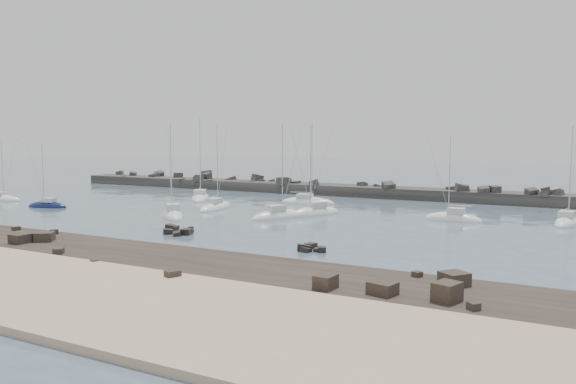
% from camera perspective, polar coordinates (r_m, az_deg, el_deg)
% --- Properties ---
extents(ground, '(400.00, 400.00, 0.00)m').
position_cam_1_polar(ground, '(68.91, -3.97, -3.30)').
color(ground, '#475D70').
rests_on(ground, ground).
extents(sand_strip, '(140.00, 14.00, 1.00)m').
position_cam_1_polar(sand_strip, '(45.61, -26.06, -8.49)').
color(sand_strip, '#C8AE8B').
rests_on(sand_strip, ground).
extents(rock_shelf, '(140.00, 12.00, 1.91)m').
position_cam_1_polar(rock_shelf, '(51.95, -17.12, -6.46)').
color(rock_shelf, black).
rests_on(rock_shelf, ground).
extents(rock_cluster_near, '(5.00, 4.21, 1.45)m').
position_cam_1_polar(rock_cluster_near, '(64.50, -11.27, -3.90)').
color(rock_cluster_near, black).
rests_on(rock_cluster_near, ground).
extents(rock_cluster_far, '(3.30, 3.12, 1.30)m').
position_cam_1_polar(rock_cluster_far, '(53.23, 2.08, -5.85)').
color(rock_cluster_far, black).
rests_on(rock_cluster_far, ground).
extents(breakwater, '(115.00, 7.90, 5.01)m').
position_cam_1_polar(breakwater, '(105.60, 3.61, -0.02)').
color(breakwater, '#2F2C29').
rests_on(breakwater, ground).
extents(sailboat_0, '(7.43, 4.57, 11.37)m').
position_cam_1_polar(sailboat_0, '(105.25, -27.16, -0.74)').
color(sailboat_0, white).
rests_on(sailboat_0, ground).
extents(sailboat_1, '(7.42, 9.59, 14.88)m').
position_cam_1_polar(sailboat_1, '(97.02, -8.91, -0.67)').
color(sailboat_1, white).
rests_on(sailboat_1, ground).
extents(sailboat_2, '(6.86, 3.47, 10.55)m').
position_cam_1_polar(sailboat_2, '(92.65, -23.25, -1.36)').
color(sailboat_2, '#101A44').
rests_on(sailboat_2, ground).
extents(sailboat_3, '(3.85, 8.96, 13.72)m').
position_cam_1_polar(sailboat_3, '(84.05, -7.36, -1.62)').
color(sailboat_3, white).
rests_on(sailboat_3, ground).
extents(sailboat_4, '(9.33, 4.58, 14.00)m').
position_cam_1_polar(sailboat_4, '(90.12, 1.98, -1.10)').
color(sailboat_4, white).
rests_on(sailboat_4, ground).
extents(sailboat_5, '(7.83, 7.73, 13.51)m').
position_cam_1_polar(sailboat_5, '(76.34, -11.64, -2.41)').
color(sailboat_5, white).
rests_on(sailboat_5, ground).
extents(sailboat_6, '(6.33, 8.54, 13.34)m').
position_cam_1_polar(sailboat_6, '(77.10, 2.71, -2.22)').
color(sailboat_6, white).
rests_on(sailboat_6, ground).
extents(sailboat_7, '(5.90, 8.61, 13.28)m').
position_cam_1_polar(sailboat_7, '(74.00, -1.00, -2.55)').
color(sailboat_7, white).
rests_on(sailboat_7, ground).
extents(sailboat_8, '(7.43, 2.53, 11.87)m').
position_cam_1_polar(sailboat_8, '(74.74, 16.43, -2.70)').
color(sailboat_8, white).
rests_on(sailboat_8, ground).
extents(sailboat_9, '(3.71, 8.46, 13.03)m').
position_cam_1_polar(sailboat_9, '(76.93, 26.49, -2.83)').
color(sailboat_9, white).
rests_on(sailboat_9, ground).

